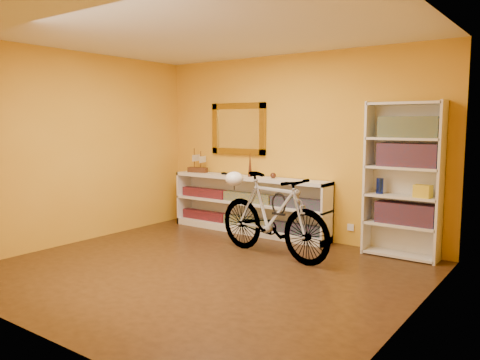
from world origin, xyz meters
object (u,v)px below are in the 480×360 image
Objects in this scene: bookcase at (403,180)px; helmet at (234,179)px; console_unit at (248,205)px; bicycle at (272,215)px.

bookcase is 2.10m from helmet.
console_unit is 1.37× the size of bookcase.
helmet is at bearing 90.00° from bicycle.
helmet is (-1.94, -0.81, -0.04)m from bookcase.
bicycle is 0.78m from helmet.
helmet is at bearing -67.94° from console_unit.
bicycle is at bearing -9.76° from helmet.
console_unit is at bearing 57.36° from bicycle.
bicycle is (0.98, -0.89, 0.09)m from console_unit.
bookcase is 7.62× the size of helmet.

